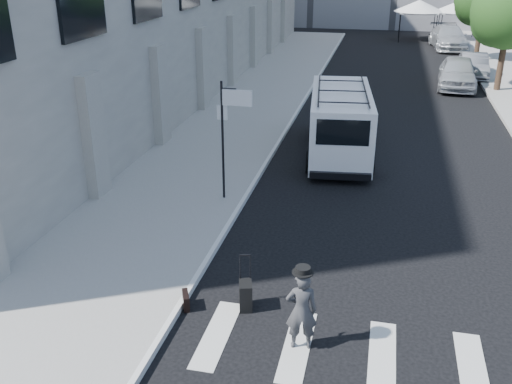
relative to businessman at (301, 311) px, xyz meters
The scene contains 13 objects.
ground 3.18m from the businessman, 102.35° to the left, with size 120.00×120.00×0.00m, color black.
sidewalk_left 19.64m from the businessman, 104.48° to the left, with size 4.50×48.00×0.15m, color gray.
sign_pole 7.14m from the businessman, 115.98° to the left, with size 1.03×0.07×3.50m.
tree_near 24.35m from the businessman, 73.54° to the left, with size 3.80×3.83×6.03m.
tent_left 41.18m from the businessman, 85.34° to the left, with size 4.00×4.00×3.20m.
tent_right 42.06m from the businessman, 81.04° to the left, with size 4.00×4.00×3.20m.
businessman is the anchor object (origin of this frame).
briefcase 2.74m from the businessman, 163.75° to the left, with size 0.12×0.44×0.34m, color black.
suitcase 1.73m from the businessman, 142.77° to the left, with size 0.37×0.48×1.18m.
cargo_van 11.30m from the businessman, 91.58° to the left, with size 2.73×6.46×2.36m.
parked_car_a 24.16m from the businessman, 78.18° to the left, with size 1.96×4.87×1.66m, color #ADB0B5.
parked_car_b 27.41m from the businessman, 77.05° to the left, with size 1.46×4.17×1.38m, color slate.
parked_car_c 37.64m from the businessman, 81.52° to the left, with size 2.34×5.76×1.67m, color #ACB1B5.
Camera 1 is at (1.79, -11.83, 7.02)m, focal length 40.00 mm.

